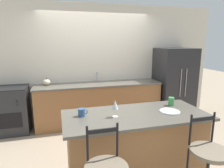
# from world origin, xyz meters

# --- Properties ---
(ground_plane) EXTENTS (18.00, 18.00, 0.00)m
(ground_plane) POSITION_xyz_m (0.00, 0.00, 0.00)
(ground_plane) COLOR tan
(wall_back) EXTENTS (6.00, 0.07, 2.70)m
(wall_back) POSITION_xyz_m (0.00, 0.70, 1.35)
(wall_back) COLOR beige
(wall_back) RESTS_ON ground_plane
(back_counter) EXTENTS (2.82, 0.68, 0.93)m
(back_counter) POSITION_xyz_m (0.00, 0.38, 0.47)
(back_counter) COLOR #936038
(back_counter) RESTS_ON ground_plane
(sink_faucet) EXTENTS (0.02, 0.13, 0.22)m
(sink_faucet) POSITION_xyz_m (0.00, 0.58, 1.07)
(sink_faucet) COLOR #ADAFB5
(sink_faucet) RESTS_ON back_counter
(kitchen_island) EXTENTS (1.91, 0.85, 0.92)m
(kitchen_island) POSITION_xyz_m (0.09, -1.62, 0.47)
(kitchen_island) COLOR #936038
(kitchen_island) RESTS_ON ground_plane
(refrigerator) EXTENTS (0.85, 0.77, 1.70)m
(refrigerator) POSITION_xyz_m (1.87, 0.30, 0.85)
(refrigerator) COLOR #232326
(refrigerator) RESTS_ON ground_plane
(oven_range) EXTENTS (0.76, 0.63, 0.96)m
(oven_range) POSITION_xyz_m (-1.88, 0.37, 0.48)
(oven_range) COLOR #28282B
(oven_range) RESTS_ON ground_plane
(bar_stool_far) EXTENTS (0.42, 0.42, 1.08)m
(bar_stool_far) POSITION_xyz_m (0.66, -2.33, 0.59)
(bar_stool_far) COLOR black
(bar_stool_far) RESTS_ON ground_plane
(dinner_plate) EXTENTS (0.27, 0.27, 0.02)m
(dinner_plate) POSITION_xyz_m (0.56, -1.67, 0.93)
(dinner_plate) COLOR white
(dinner_plate) RESTS_ON kitchen_island
(wine_glass) EXTENTS (0.08, 0.08, 0.22)m
(wine_glass) POSITION_xyz_m (-0.20, -1.65, 1.08)
(wine_glass) COLOR white
(wine_glass) RESTS_ON kitchen_island
(coffee_mug) EXTENTS (0.12, 0.09, 0.10)m
(coffee_mug) POSITION_xyz_m (-0.61, -1.51, 0.97)
(coffee_mug) COLOR #335689
(coffee_mug) RESTS_ON kitchen_island
(tumbler_cup) EXTENTS (0.09, 0.09, 0.12)m
(tumbler_cup) POSITION_xyz_m (0.73, -1.42, 0.99)
(tumbler_cup) COLOR #3D934C
(tumbler_cup) RESTS_ON kitchen_island
(pumpkin_decoration) EXTENTS (0.17, 0.17, 0.16)m
(pumpkin_decoration) POSITION_xyz_m (-1.12, 0.50, 1.00)
(pumpkin_decoration) COLOR beige
(pumpkin_decoration) RESTS_ON back_counter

